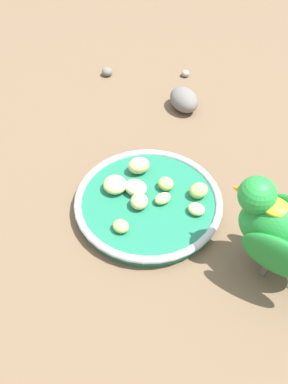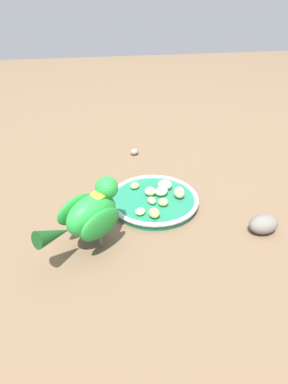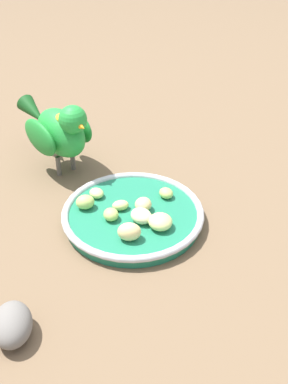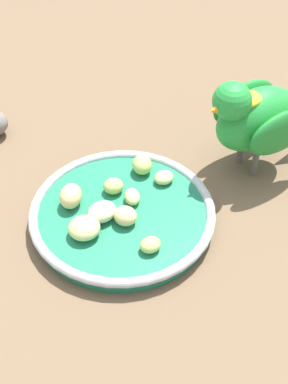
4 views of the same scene
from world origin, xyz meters
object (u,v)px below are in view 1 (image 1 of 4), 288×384
at_px(apple_piece_6, 139,166).
at_px(pebble_2, 185,73).
at_px(apple_piece_0, 160,199).
at_px(apple_piece_7, 199,190).
at_px(apple_piece_8, 139,201).
at_px(apple_piece_1, 165,182).
at_px(apple_piece_2, 115,185).
at_px(feeding_bowl, 148,203).
at_px(apple_piece_5, 136,188).
at_px(rock_large, 184,100).
at_px(parrot, 288,232).
at_px(apple_piece_3, 121,226).
at_px(apple_piece_4, 196,209).
at_px(pebble_1, 107,72).

bearing_deg(apple_piece_6, pebble_2, -125.73).
height_order(apple_piece_0, apple_piece_7, apple_piece_7).
distance_m(apple_piece_7, apple_piece_8, 0.09).
bearing_deg(apple_piece_6, apple_piece_7, 132.04).
bearing_deg(apple_piece_6, apple_piece_1, 123.28).
distance_m(apple_piece_2, apple_piece_8, 0.05).
distance_m(feeding_bowl, apple_piece_7, 0.08).
distance_m(apple_piece_5, apple_piece_7, 0.10).
height_order(apple_piece_1, pebble_2, apple_piece_1).
xyz_separation_m(apple_piece_2, pebble_2, (-0.24, -0.29, -0.02)).
xyz_separation_m(apple_piece_8, rock_large, (-0.16, -0.23, -0.01)).
relative_size(apple_piece_8, parrot, 0.15).
height_order(feeding_bowl, pebble_2, feeding_bowl).
xyz_separation_m(apple_piece_3, apple_piece_5, (-0.04, -0.06, 0.00)).
bearing_deg(apple_piece_3, apple_piece_4, 178.04).
bearing_deg(rock_large, apple_piece_3, 52.27).
height_order(apple_piece_0, apple_piece_8, apple_piece_8).
height_order(apple_piece_3, apple_piece_8, apple_piece_8).
bearing_deg(apple_piece_7, apple_piece_4, 61.57).
distance_m(apple_piece_6, rock_large, 0.21).
xyz_separation_m(apple_piece_1, apple_piece_2, (0.08, -0.02, 0.00)).
height_order(apple_piece_5, apple_piece_8, same).
relative_size(apple_piece_3, pebble_1, 1.09).
relative_size(apple_piece_4, apple_piece_8, 0.92).
distance_m(apple_piece_3, apple_piece_4, 0.12).
distance_m(apple_piece_6, pebble_1, 0.32).
bearing_deg(parrot, apple_piece_2, 2.46).
relative_size(apple_piece_2, apple_piece_8, 1.34).
height_order(feeding_bowl, apple_piece_2, apple_piece_2).
distance_m(parrot, pebble_1, 0.55).
bearing_deg(pebble_2, parrot, 82.20).
relative_size(rock_large, pebble_2, 3.94).
distance_m(apple_piece_7, pebble_1, 0.40).
distance_m(apple_piece_1, apple_piece_8, 0.06).
bearing_deg(apple_piece_6, feeding_bowl, 85.14).
bearing_deg(apple_piece_0, apple_piece_1, -121.89).
xyz_separation_m(apple_piece_3, apple_piece_4, (-0.11, 0.00, -0.00)).
distance_m(apple_piece_5, apple_piece_8, 0.03).
xyz_separation_m(apple_piece_1, apple_piece_6, (0.03, -0.04, 0.00)).
relative_size(apple_piece_1, apple_piece_5, 0.70).
relative_size(apple_piece_6, pebble_2, 2.03).
height_order(feeding_bowl, apple_piece_8, apple_piece_8).
xyz_separation_m(apple_piece_0, pebble_1, (-0.02, -0.39, -0.02)).
relative_size(apple_piece_7, pebble_2, 1.73).
relative_size(apple_piece_2, pebble_2, 2.17).
distance_m(apple_piece_8, parrot, 0.22).
height_order(apple_piece_3, pebble_1, apple_piece_3).
height_order(apple_piece_1, apple_piece_4, apple_piece_1).
distance_m(apple_piece_1, pebble_2, 0.35).
height_order(apple_piece_7, parrot, parrot).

